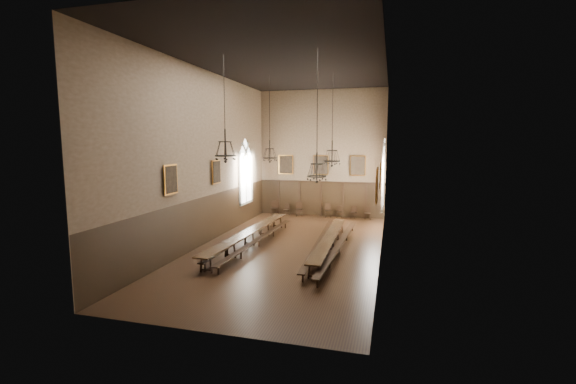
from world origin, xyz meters
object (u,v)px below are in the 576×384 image
at_px(bench_left_inner, 259,241).
at_px(bench_right_outer, 339,247).
at_px(table_left, 249,238).
at_px(bench_right_inner, 320,244).
at_px(chair_7, 368,216).
at_px(chandelier_back_right, 332,156).
at_px(chandelier_front_right, 317,167).
at_px(chandelier_front_left, 225,149).
at_px(chair_1, 286,212).
at_px(chair_2, 299,212).
at_px(table_right, 329,244).
at_px(bench_left_outer, 245,238).
at_px(chair_0, 274,211).
at_px(chair_4, 328,213).
at_px(chair_6, 353,215).
at_px(chandelier_back_left, 270,152).
at_px(chair_5, 339,214).

relative_size(bench_left_inner, bench_right_outer, 0.93).
height_order(table_left, bench_right_inner, table_left).
distance_m(chair_7, chandelier_back_right, 7.34).
bearing_deg(chandelier_back_right, bench_left_inner, -138.48).
xyz_separation_m(chandelier_back_right, chandelier_front_right, (0.22, -5.56, -0.29)).
bearing_deg(chandelier_front_right, bench_left_inner, 142.42).
bearing_deg(chandelier_front_left, chair_1, 91.89).
bearing_deg(chair_2, bench_left_inner, -103.47).
xyz_separation_m(table_right, chandelier_back_right, (-0.33, 2.75, 4.23)).
height_order(table_right, chandelier_back_right, chandelier_back_right).
bearing_deg(chandelier_front_right, chair_7, 82.59).
distance_m(chandelier_front_left, chandelier_front_right, 4.09).
height_order(bench_left_outer, bench_left_inner, bench_left_outer).
bearing_deg(bench_right_inner, chair_0, 120.68).
xyz_separation_m(chair_4, chair_6, (1.79, 0.01, -0.04)).
distance_m(table_right, chandelier_back_left, 6.40).
height_order(bench_left_outer, chandelier_front_left, chandelier_front_left).
bearing_deg(bench_right_inner, chair_4, 96.43).
xyz_separation_m(chair_5, chair_7, (1.97, -0.06, 0.02)).
relative_size(chair_1, chair_2, 0.84).
height_order(chair_2, chandelier_back_right, chandelier_back_right).
height_order(bench_left_inner, bench_right_outer, bench_right_outer).
xyz_separation_m(bench_left_inner, chair_6, (3.96, 8.66, -0.01)).
height_order(chair_7, chandelier_front_left, chandelier_front_left).
distance_m(chair_4, chandelier_back_right, 7.26).
distance_m(chair_2, chair_7, 4.88).
distance_m(bench_right_inner, chair_4, 8.43).
bearing_deg(table_right, bench_left_outer, 177.28).
bearing_deg(chandelier_back_left, chandelier_back_right, 2.61).
bearing_deg(bench_left_inner, bench_left_outer, 159.11).
bearing_deg(table_left, chair_7, 57.16).
xyz_separation_m(bench_left_outer, chair_1, (-0.02, 8.30, -0.02)).
height_order(bench_left_inner, chandelier_back_left, chandelier_back_left).
distance_m(chair_4, chandelier_back_left, 7.80).
bearing_deg(chair_6, chair_4, -164.50).
xyz_separation_m(bench_left_outer, chandelier_back_right, (4.16, 2.54, 4.30)).
height_order(bench_left_outer, bench_right_inner, bench_right_inner).
distance_m(table_right, chair_1, 9.64).
distance_m(bench_left_inner, chandelier_back_left, 5.24).
bearing_deg(chandelier_back_right, table_left, -143.65).
relative_size(table_right, bench_left_inner, 0.93).
bearing_deg(chair_0, chandelier_front_left, -93.09).
bearing_deg(chandelier_back_left, chair_1, 96.33).
distance_m(chair_1, chair_4, 3.09).
distance_m(table_right, chair_7, 8.57).
bearing_deg(bench_right_outer, chair_6, 91.08).
bearing_deg(chair_6, chandelier_front_left, -96.44).
height_order(chair_1, chair_4, chair_4).
relative_size(table_right, chair_5, 10.42).
height_order(bench_left_inner, chandelier_back_right, chandelier_back_right).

